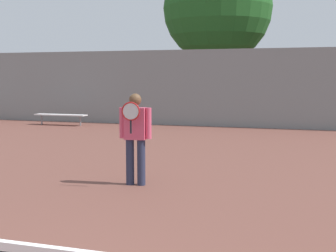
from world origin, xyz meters
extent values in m
cylinder|color=#282D47|center=(-0.50, 5.31, 0.40)|extent=(0.14, 0.14, 0.79)
cylinder|color=#282D47|center=(-0.30, 5.33, 0.40)|extent=(0.14, 0.14, 0.79)
cube|color=#DB4C6B|center=(-0.40, 5.32, 1.06)|extent=(0.38, 0.24, 0.54)
cylinder|color=#DB4C6B|center=(-0.63, 5.29, 1.07)|extent=(0.10, 0.10, 0.53)
cylinder|color=#DB4C6B|center=(-0.17, 5.34, 1.07)|extent=(0.10, 0.10, 0.53)
sphere|color=brown|center=(-0.40, 5.32, 1.47)|extent=(0.21, 0.21, 0.21)
cylinder|color=black|center=(-0.37, 5.04, 1.04)|extent=(0.03, 0.03, 0.22)
torus|color=red|center=(-0.37, 5.04, 1.29)|extent=(0.31, 0.06, 0.31)
cylinder|color=silver|center=(-0.37, 5.04, 1.29)|extent=(0.27, 0.03, 0.27)
cube|color=white|center=(-6.83, 13.71, 0.40)|extent=(2.11, 0.40, 0.04)
cylinder|color=gray|center=(-7.67, 13.71, 0.19)|extent=(0.06, 0.06, 0.38)
cylinder|color=gray|center=(-5.99, 13.71, 0.19)|extent=(0.06, 0.06, 0.38)
cube|color=gray|center=(0.00, 15.06, 1.44)|extent=(30.03, 0.06, 2.87)
cylinder|color=brown|center=(-2.07, 20.09, 1.52)|extent=(0.51, 0.51, 3.04)
sphere|color=#235B23|center=(-2.07, 20.09, 5.09)|extent=(5.13, 5.13, 5.13)
camera|label=1|loc=(2.54, -2.07, 1.86)|focal=50.00mm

